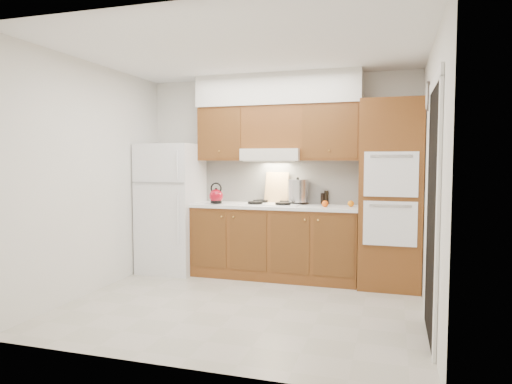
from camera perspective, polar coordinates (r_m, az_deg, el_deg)
floor at (r=4.89m, az=-1.56°, el=-13.94°), size 3.60×3.60×0.00m
ceiling at (r=4.78m, az=-1.62°, el=17.25°), size 3.60×3.60×0.00m
wall_back at (r=6.10m, az=2.86°, el=2.07°), size 3.60×0.02×2.60m
wall_left at (r=5.49m, az=-19.71°, el=1.63°), size 0.02×3.00×2.60m
wall_right at (r=4.43m, az=21.10°, el=1.08°), size 0.02×3.00×2.60m
fridge at (r=6.28m, az=-10.50°, el=-1.96°), size 0.75×0.72×1.72m
base_cabinets at (r=5.89m, az=2.36°, el=-6.32°), size 2.11×0.60×0.90m
countertop at (r=5.81m, az=2.35°, el=-1.78°), size 2.13×0.62×0.04m
backsplash at (r=6.08m, az=3.06°, el=1.31°), size 2.11×0.03×0.56m
oven_cabinet at (r=5.60m, az=16.48°, el=-0.31°), size 0.70×0.65×2.20m
upper_cab_left at (r=6.16m, az=-4.02°, el=7.20°), size 0.63×0.33×0.70m
upper_cab_right at (r=5.81m, az=9.41°, el=7.35°), size 0.73×0.33×0.70m
range_hood at (r=5.88m, az=2.11°, el=4.68°), size 0.75×0.45×0.15m
upper_cab_over_hood at (r=5.95m, az=2.26°, el=8.04°), size 0.75×0.33×0.55m
soffit at (r=5.98m, az=2.71°, el=12.60°), size 2.13×0.36×0.40m
cooktop at (r=5.84m, az=1.93°, el=-1.49°), size 0.74×0.50×0.01m
doorway at (r=4.10m, az=21.20°, el=-2.64°), size 0.02×0.90×2.10m
wall_clock at (r=5.01m, az=20.69°, el=11.13°), size 0.02×0.30×0.30m
kettle at (r=5.91m, az=-5.00°, el=-0.52°), size 0.23×0.23×0.18m
cutting_board at (r=6.00m, az=2.59°, el=0.51°), size 0.33×0.14×0.42m
stock_pot at (r=5.88m, az=5.22°, el=0.13°), size 0.31×0.31×0.28m
condiment_a at (r=6.00m, az=5.48°, el=-0.57°), size 0.06×0.06×0.18m
condiment_b at (r=5.93m, az=8.77°, el=-0.66°), size 0.06×0.06×0.18m
condiment_c at (r=5.93m, az=8.32°, el=-0.82°), size 0.06×0.06×0.14m
orange_near at (r=5.65m, az=11.78°, el=-1.44°), size 0.10×0.10×0.08m
orange_far at (r=5.57m, az=8.63°, el=-1.46°), size 0.10×0.10×0.08m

